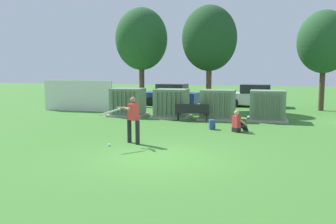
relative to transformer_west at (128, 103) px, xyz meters
The scene contains 16 objects.
ground_plane 10.08m from the transformer_west, 63.78° to the right, with size 96.00×96.00×0.00m, color #3D752D.
fence_panel 4.31m from the transformer_west, 159.86° to the left, with size 4.80×0.12×2.00m, color silver.
transformer_west is the anchor object (origin of this frame).
transformer_mid_west 2.64m from the transformer_west, ahead, with size 2.10×1.70×1.62m.
transformer_mid_east 5.28m from the transformer_west, ahead, with size 2.10×1.70×1.62m.
transformer_east 7.88m from the transformer_west, ahead, with size 2.10×1.70×1.62m.
park_bench 4.18m from the transformer_west, 15.18° to the right, with size 1.83×0.58×0.92m.
batter 7.89m from the transformer_west, 68.03° to the right, with size 1.08×1.49×1.74m.
sports_ball 8.27m from the transformer_west, 73.93° to the right, with size 0.09×0.09×0.09m, color white.
seated_spectator 7.62m from the transformer_west, 29.89° to the right, with size 0.75×0.73×0.96m.
backpack 6.41m from the transformer_west, 32.36° to the right, with size 0.33×0.37×0.44m.
tree_left 6.32m from the transformer_west, 98.92° to the left, with size 3.67×3.67×7.02m.
tree_center_left 7.05m from the transformer_west, 44.83° to the left, with size 3.59×3.59×6.87m.
tree_center_right 13.26m from the transformer_west, 26.50° to the left, with size 3.41×3.41×6.51m.
parked_car_leftmost 6.56m from the transformer_west, 81.56° to the left, with size 4.35×2.23×1.62m.
parked_car_left_of_center 10.04m from the transformer_west, 45.55° to the left, with size 4.26×2.04×1.62m.
Camera 1 is at (3.08, -10.65, 2.79)m, focal length 38.39 mm.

